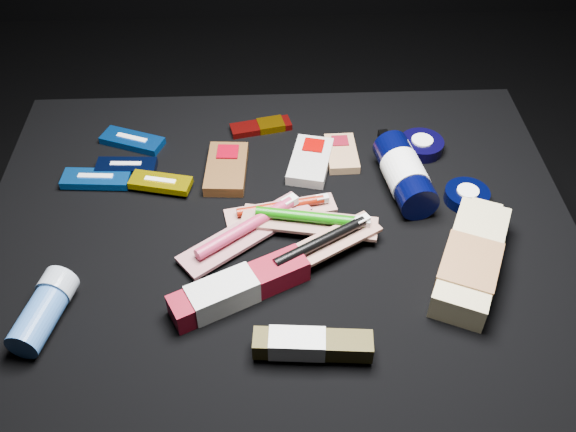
{
  "coord_description": "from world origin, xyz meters",
  "views": [
    {
      "loc": [
        -0.01,
        -0.73,
        1.15
      ],
      "look_at": [
        0.01,
        0.01,
        0.42
      ],
      "focal_mm": 40.0,
      "sensor_mm": 36.0,
      "label": 1
    }
  ],
  "objects_px": {
    "lotion_bottle": "(404,174)",
    "bodywash_bottle": "(471,262)",
    "deodorant_stick": "(44,310)",
    "toothpaste_carton_red": "(234,290)"
  },
  "relations": [
    {
      "from": "lotion_bottle",
      "to": "bodywash_bottle",
      "type": "distance_m",
      "value": 0.21
    },
    {
      "from": "bodywash_bottle",
      "to": "deodorant_stick",
      "type": "bearing_deg",
      "value": -149.53
    },
    {
      "from": "bodywash_bottle",
      "to": "deodorant_stick",
      "type": "relative_size",
      "value": 1.8
    },
    {
      "from": "toothpaste_carton_red",
      "to": "lotion_bottle",
      "type": "bearing_deg",
      "value": 12.4
    },
    {
      "from": "bodywash_bottle",
      "to": "deodorant_stick",
      "type": "distance_m",
      "value": 0.63
    },
    {
      "from": "deodorant_stick",
      "to": "toothpaste_carton_red",
      "type": "bearing_deg",
      "value": 20.76
    },
    {
      "from": "bodywash_bottle",
      "to": "toothpaste_carton_red",
      "type": "xyz_separation_m",
      "value": [
        -0.36,
        -0.04,
        -0.0
      ]
    },
    {
      "from": "lotion_bottle",
      "to": "deodorant_stick",
      "type": "height_order",
      "value": "lotion_bottle"
    },
    {
      "from": "bodywash_bottle",
      "to": "toothpaste_carton_red",
      "type": "bearing_deg",
      "value": -149.76
    },
    {
      "from": "lotion_bottle",
      "to": "toothpaste_carton_red",
      "type": "distance_m",
      "value": 0.37
    }
  ]
}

